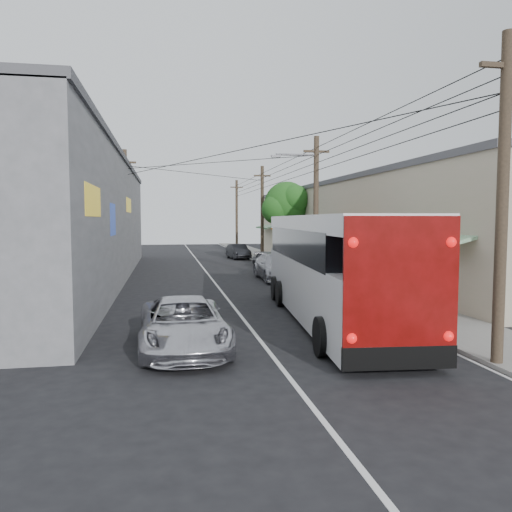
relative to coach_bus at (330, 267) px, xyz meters
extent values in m
plane|color=black|center=(-3.01, -4.11, -1.94)|extent=(120.00, 120.00, 0.00)
cube|color=slate|center=(3.49, 15.89, -1.88)|extent=(3.00, 80.00, 0.12)
cube|color=#AFA78B|center=(7.99, 17.89, 1.06)|extent=(6.00, 40.00, 6.00)
cube|color=#4C4C51|center=(7.99, 17.89, 4.16)|extent=(6.20, 40.00, 0.30)
cube|color=#186C28|center=(4.69, 1.89, 0.96)|extent=(1.39, 6.00, 0.46)
cube|color=#D05F18|center=(4.69, 9.89, 0.96)|extent=(1.39, 6.00, 0.46)
cube|color=#186C28|center=(4.69, 17.89, 0.96)|extent=(1.39, 6.00, 0.46)
cube|color=#D05F18|center=(4.69, 25.89, 0.96)|extent=(1.39, 6.00, 0.46)
cube|color=#186C28|center=(4.69, 33.89, 0.96)|extent=(1.39, 6.00, 0.46)
cube|color=gray|center=(-11.51, 13.89, 1.56)|extent=(7.00, 36.00, 7.00)
cube|color=#4C4C51|center=(-11.51, 13.89, 5.16)|extent=(7.20, 36.00, 0.30)
cube|color=yellow|center=(-8.06, -0.11, 2.26)|extent=(0.12, 3.50, 1.00)
cube|color=#1433A5|center=(-8.06, 5.89, 1.66)|extent=(0.12, 2.20, 1.40)
cube|color=yellow|center=(-8.06, 15.89, 2.56)|extent=(0.12, 4.00, 0.90)
cylinder|color=#473828|center=(2.19, -6.11, 2.06)|extent=(0.28, 0.28, 8.00)
cube|color=#473828|center=(2.19, -6.11, 5.26)|extent=(1.40, 0.12, 0.12)
cylinder|color=#473828|center=(2.19, 8.89, 2.06)|extent=(0.28, 0.28, 8.00)
cube|color=#473828|center=(2.19, 8.89, 5.26)|extent=(1.40, 0.12, 0.12)
cylinder|color=#473828|center=(2.19, 23.89, 2.06)|extent=(0.28, 0.28, 8.00)
cube|color=#473828|center=(2.19, 23.89, 5.26)|extent=(1.40, 0.12, 0.12)
cylinder|color=#473828|center=(2.19, 38.89, 2.06)|extent=(0.28, 0.28, 8.00)
cube|color=#473828|center=(2.19, 38.89, 5.26)|extent=(1.40, 0.12, 0.12)
cylinder|color=#473828|center=(-8.21, 15.89, 2.06)|extent=(0.28, 0.28, 8.00)
cube|color=#473828|center=(-8.21, 15.89, 5.26)|extent=(1.40, 0.12, 0.12)
cylinder|color=#59595E|center=(1.09, 8.89, 5.06)|extent=(2.20, 0.10, 0.10)
cube|color=#59595E|center=(-0.01, 8.89, 4.96)|extent=(0.50, 0.18, 0.12)
cylinder|color=#3F2B19|center=(3.79, 21.89, 0.06)|extent=(0.44, 0.44, 4.00)
sphere|color=#1E4B14|center=(3.79, 21.89, 2.86)|extent=(3.60, 3.60, 3.60)
sphere|color=#1E4B14|center=(4.79, 22.49, 2.26)|extent=(2.60, 2.60, 2.60)
sphere|color=#1E4B14|center=(2.89, 21.49, 2.46)|extent=(2.40, 2.40, 2.40)
sphere|color=#1E4B14|center=(4.19, 20.89, 3.26)|extent=(2.20, 2.20, 2.20)
sphere|color=#1E4B14|center=(3.49, 22.79, 3.06)|extent=(2.00, 2.00, 2.00)
cube|color=white|center=(-0.01, -0.11, -0.71)|extent=(3.78, 13.01, 2.03)
cube|color=black|center=(0.04, 0.42, 0.79)|extent=(3.62, 10.88, 1.07)
cube|color=white|center=(-0.01, -0.11, 1.54)|extent=(3.78, 13.01, 0.53)
cube|color=maroon|center=(-0.57, -6.52, 0.20)|extent=(2.65, 0.32, 3.10)
cube|color=black|center=(-0.57, -6.52, -1.46)|extent=(2.67, 0.34, 0.53)
sphere|color=red|center=(-1.69, -6.45, -0.97)|extent=(0.24, 0.24, 0.24)
sphere|color=red|center=(0.54, -6.65, -0.97)|extent=(0.24, 0.24, 0.24)
sphere|color=red|center=(-1.69, -6.45, 1.16)|extent=(0.24, 0.24, 0.24)
sphere|color=red|center=(0.54, -6.65, 1.16)|extent=(0.24, 0.24, 0.24)
cylinder|color=black|center=(-1.73, -4.46, -1.40)|extent=(0.41, 1.09, 1.07)
cylinder|color=black|center=(0.93, -4.70, -1.40)|extent=(0.41, 1.09, 1.07)
cylinder|color=black|center=(-1.06, 3.20, -1.40)|extent=(0.41, 1.09, 1.07)
cylinder|color=black|center=(1.60, 2.97, -1.40)|extent=(0.41, 1.09, 1.07)
cylinder|color=black|center=(-0.92, 4.80, -1.40)|extent=(0.41, 1.09, 1.07)
cylinder|color=black|center=(1.74, 4.57, -1.40)|extent=(0.41, 1.09, 1.07)
imported|color=silver|center=(-5.28, -3.11, -1.22)|extent=(2.47, 5.17, 1.42)
imported|color=#A3A3AB|center=(0.79, 12.10, -1.15)|extent=(2.23, 5.45, 1.58)
imported|color=#25262A|center=(1.59, 18.69, -1.30)|extent=(1.93, 3.90, 1.28)
imported|color=black|center=(0.79, 28.23, -1.26)|extent=(1.91, 4.23, 1.35)
imported|color=#D97387|center=(2.39, 7.54, -0.98)|extent=(0.70, 0.56, 1.67)
imported|color=#88A5C6|center=(2.94, 7.24, -1.07)|extent=(0.81, 0.68, 1.50)
camera|label=1|loc=(-5.75, -16.83, 1.67)|focal=35.00mm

